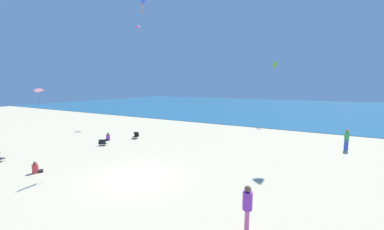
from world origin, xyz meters
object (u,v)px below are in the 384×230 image
beach_chair_far_left (103,143)px  kite_magenta (138,26)px  beach_chair_near_camera (136,136)px  kite_pink (38,90)px  person_0 (108,138)px  kite_lime (275,65)px  person_2 (247,206)px  person_1 (36,169)px  person_3 (347,138)px

beach_chair_far_left → kite_magenta: size_ratio=0.55×
beach_chair_near_camera → kite_pink: kite_pink is taller
person_0 → kite_lime: size_ratio=0.56×
beach_chair_far_left → kite_pink: 6.70m
beach_chair_far_left → person_2: (14.41, -5.72, 0.75)m
person_0 → kite_pink: bearing=-30.6°
person_1 → person_3: 22.45m
beach_chair_far_left → person_0: bearing=6.9°
person_1 → person_0: bearing=47.5°
person_0 → kite_magenta: size_ratio=0.51×
person_1 → person_3: person_3 is taller
person_2 → person_0: bearing=-44.8°
beach_chair_far_left → kite_pink: bearing=98.1°
beach_chair_near_camera → kite_magenta: 17.24m
beach_chair_far_left → kite_magenta: kite_magenta is taller
beach_chair_far_left → kite_magenta: bearing=-1.2°
person_3 → kite_lime: (-7.81, 11.55, 7.01)m
beach_chair_far_left → person_3: 20.39m
person_0 → person_3: (19.57, 7.11, 0.73)m
kite_magenta → kite_lime: size_ratio=1.08×
person_0 → kite_magenta: 17.73m
person_3 → kite_lime: kite_lime is taller
beach_chair_near_camera → beach_chair_far_left: size_ratio=0.97×
person_0 → kite_pink: size_ratio=0.42×
beach_chair_far_left → kite_lime: (10.65, 20.20, 7.76)m
beach_chair_near_camera → person_2: person_2 is taller
person_2 → beach_chair_near_camera: bearing=-53.6°
beach_chair_near_camera → kite_pink: size_ratio=0.44×
kite_lime → kite_pink: bearing=-122.1°
person_2 → beach_chair_far_left: bearing=-41.4°
beach_chair_near_camera → beach_chair_far_left: (-0.61, -3.51, -0.03)m
person_2 → kite_magenta: (-20.89, 17.89, 12.40)m
beach_chair_near_camera → person_1: (1.12, -9.82, -0.03)m
person_2 → kite_pink: (-18.25, 2.79, 3.88)m
kite_magenta → kite_pink: bearing=-80.1°
beach_chair_near_camera → beach_chair_far_left: beach_chair_near_camera is taller
person_2 → person_1: bearing=-17.1°
person_3 → kite_pink: (-22.29, -11.58, 3.89)m
person_0 → beach_chair_far_left: bearing=36.8°
beach_chair_near_camera → kite_lime: kite_lime is taller
kite_magenta → kite_pink: kite_magenta is taller
person_2 → kite_magenta: bearing=-60.4°
person_3 → kite_lime: 15.60m
person_1 → kite_pink: 7.99m
kite_magenta → kite_lime: 19.67m
person_1 → kite_lime: size_ratio=0.53×
person_0 → person_1: bearing=20.6°
beach_chair_near_camera → person_0: person_0 is taller
person_1 → kite_lime: kite_lime is taller
person_2 → person_3: person_2 is taller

